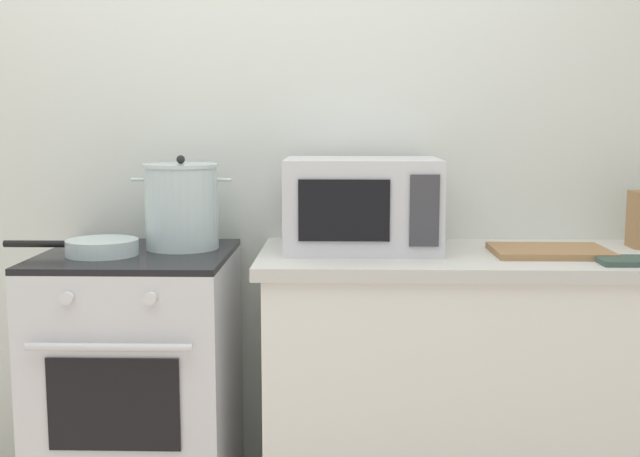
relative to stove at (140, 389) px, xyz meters
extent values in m
cube|color=silver|center=(0.65, 0.37, 0.79)|extent=(4.40, 0.10, 2.50)
cube|color=white|center=(1.25, 0.02, -0.02)|extent=(1.64, 0.56, 0.88)
cube|color=beige|center=(1.25, 0.02, 0.44)|extent=(1.70, 0.60, 0.04)
cube|color=silver|center=(0.00, 0.00, -0.01)|extent=(0.60, 0.60, 0.90)
cube|color=black|center=(0.00, 0.00, 0.45)|extent=(0.60, 0.60, 0.02)
cube|color=black|center=(0.00, -0.30, 0.06)|extent=(0.39, 0.01, 0.28)
cylinder|color=silver|center=(0.00, -0.33, 0.24)|extent=(0.48, 0.02, 0.02)
cylinder|color=silver|center=(-0.12, -0.31, 0.38)|extent=(0.04, 0.02, 0.04)
cylinder|color=silver|center=(0.12, -0.31, 0.38)|extent=(0.04, 0.02, 0.04)
cylinder|color=silver|center=(0.14, 0.09, 0.59)|extent=(0.24, 0.24, 0.27)
cylinder|color=silver|center=(0.14, 0.09, 0.74)|extent=(0.25, 0.25, 0.01)
sphere|color=black|center=(0.14, 0.09, 0.76)|extent=(0.03, 0.03, 0.03)
cylinder|color=silver|center=(0.00, 0.09, 0.69)|extent=(0.05, 0.01, 0.01)
cylinder|color=silver|center=(0.28, 0.09, 0.69)|extent=(0.05, 0.01, 0.01)
cylinder|color=silver|center=(-0.09, -0.05, 0.48)|extent=(0.23, 0.23, 0.05)
cylinder|color=black|center=(-0.31, -0.05, 0.49)|extent=(0.20, 0.02, 0.02)
cube|color=silver|center=(0.73, 0.08, 0.61)|extent=(0.50, 0.36, 0.30)
cube|color=black|center=(0.67, -0.10, 0.61)|extent=(0.28, 0.01, 0.19)
cube|color=#38383D|center=(0.92, -0.10, 0.61)|extent=(0.09, 0.01, 0.22)
cube|color=#997047|center=(1.33, 0.00, 0.47)|extent=(0.36, 0.26, 0.02)
cube|color=#384C42|center=(1.52, -0.16, 0.47)|extent=(0.18, 0.14, 0.02)
camera|label=1|loc=(0.66, -2.50, 0.88)|focal=44.41mm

